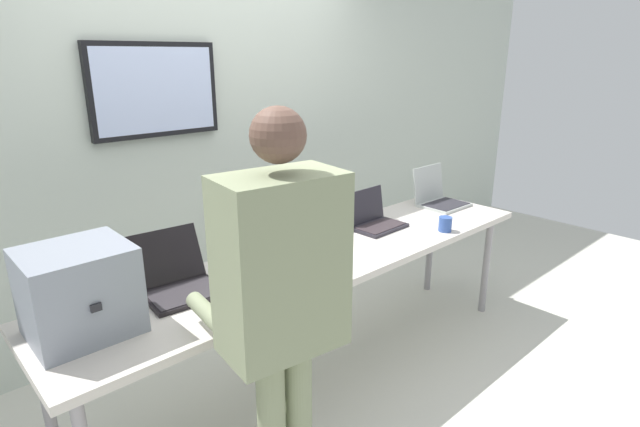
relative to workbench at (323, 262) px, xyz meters
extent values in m
cube|color=beige|center=(0.00, 0.00, -0.75)|extent=(8.00, 8.00, 0.04)
cube|color=beige|center=(0.00, 1.13, 0.59)|extent=(8.00, 0.06, 2.64)
cube|color=black|center=(-0.40, 1.08, 0.92)|extent=(0.82, 0.05, 0.56)
cube|color=silver|center=(-0.40, 1.06, 0.92)|extent=(0.76, 0.02, 0.50)
cube|color=beige|center=(0.00, 0.00, 0.03)|extent=(3.05, 0.70, 0.04)
cylinder|color=gray|center=(1.43, -0.25, -0.36)|extent=(0.05, 0.05, 0.75)
cylinder|color=gray|center=(-1.43, 0.25, -0.36)|extent=(0.05, 0.05, 0.75)
cylinder|color=gray|center=(1.43, 0.25, -0.36)|extent=(0.05, 0.05, 0.75)
cube|color=gray|center=(-1.28, 0.05, 0.23)|extent=(0.40, 0.36, 0.36)
cube|color=black|center=(-1.28, -0.13, 0.23)|extent=(0.04, 0.01, 0.03)
cube|color=black|center=(-0.83, 0.06, 0.06)|extent=(0.37, 0.30, 0.02)
cube|color=#2C292D|center=(-0.83, 0.05, 0.07)|extent=(0.33, 0.25, 0.00)
cube|color=black|center=(-0.81, 0.25, 0.19)|extent=(0.35, 0.15, 0.25)
cube|color=silver|center=(-0.81, 0.25, 0.19)|extent=(0.32, 0.13, 0.22)
cube|color=#39393D|center=(-0.13, 0.08, 0.06)|extent=(0.38, 0.30, 0.02)
cube|color=#2B2E39|center=(-0.13, 0.07, 0.07)|extent=(0.35, 0.25, 0.00)
cube|color=#39393D|center=(-0.11, 0.24, 0.20)|extent=(0.36, 0.11, 0.26)
cube|color=#181B31|center=(-0.11, 0.25, 0.20)|extent=(0.33, 0.09, 0.23)
cube|color=#26232B|center=(0.56, 0.07, 0.06)|extent=(0.35, 0.23, 0.02)
cube|color=#32292D|center=(0.56, 0.05, 0.07)|extent=(0.32, 0.18, 0.00)
cube|color=#26232B|center=(0.56, 0.19, 0.18)|extent=(0.35, 0.05, 0.22)
cube|color=white|center=(0.56, 0.20, 0.18)|extent=(0.32, 0.04, 0.19)
cube|color=#B1B7B3|center=(1.29, 0.06, 0.06)|extent=(0.34, 0.27, 0.02)
cube|color=#2A292F|center=(1.29, 0.05, 0.07)|extent=(0.31, 0.22, 0.00)
cube|color=#B1B7B3|center=(1.29, 0.22, 0.20)|extent=(0.34, 0.06, 0.26)
cube|color=silver|center=(1.29, 0.22, 0.20)|extent=(0.31, 0.05, 0.23)
cube|color=gray|center=(-0.79, -0.63, 0.42)|extent=(0.47, 0.31, 0.66)
sphere|color=brown|center=(-0.79, -0.63, 0.88)|extent=(0.19, 0.19, 0.19)
cylinder|color=gray|center=(-0.92, -0.32, 0.14)|extent=(0.11, 0.33, 0.07)
cylinder|color=gray|center=(-0.59, -0.36, 0.14)|extent=(0.11, 0.33, 0.07)
cylinder|color=#31519F|center=(0.83, -0.25, 0.10)|extent=(0.08, 0.08, 0.09)
cube|color=white|center=(-0.57, -0.17, 0.05)|extent=(0.28, 0.34, 0.00)
camera|label=1|loc=(-1.79, -1.91, 1.13)|focal=28.07mm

